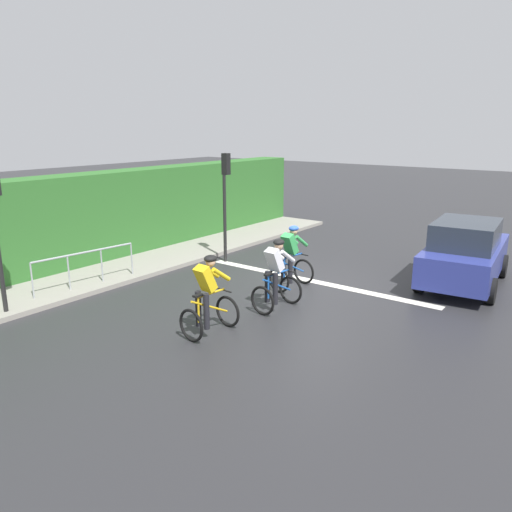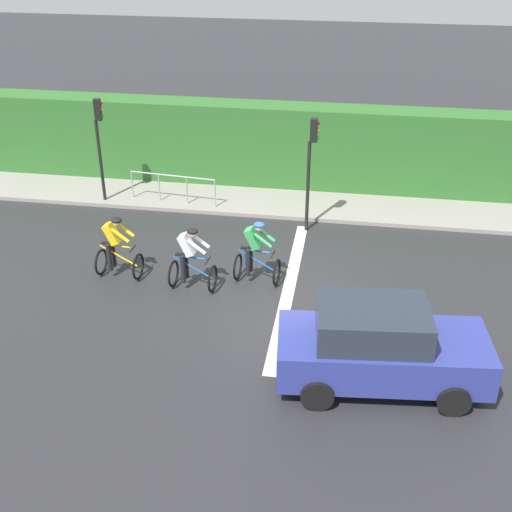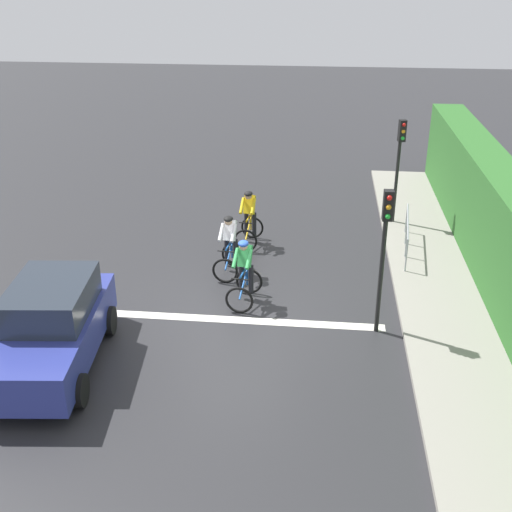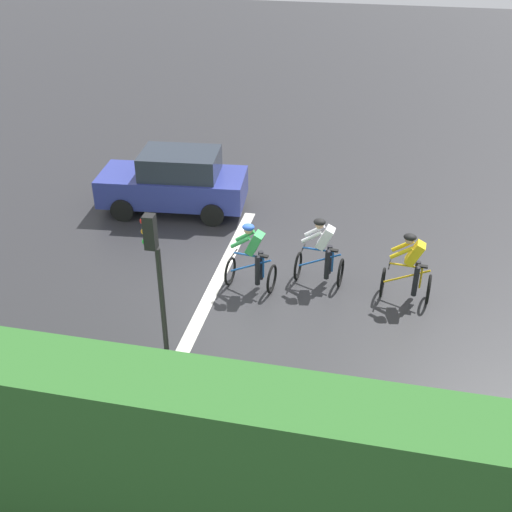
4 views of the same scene
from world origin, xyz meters
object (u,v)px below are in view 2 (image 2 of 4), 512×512
(cyclist_second, at_px, (190,260))
(traffic_light_far_junction, at_px, (99,136))
(pedestrian_railing_kerbside, at_px, (173,183))
(cyclist_lead, at_px, (116,248))
(cyclist_mid, at_px, (256,253))
(car_navy, at_px, (380,347))
(traffic_light_near_crossing, at_px, (311,158))

(cyclist_second, bearing_deg, traffic_light_far_junction, 40.47)
(cyclist_second, bearing_deg, pedestrian_railing_kerbside, 20.43)
(cyclist_lead, relative_size, cyclist_second, 1.00)
(cyclist_mid, bearing_deg, cyclist_second, 110.89)
(cyclist_mid, height_order, car_navy, car_navy)
(traffic_light_near_crossing, relative_size, pedestrian_railing_kerbside, 1.20)
(cyclist_second, height_order, traffic_light_far_junction, traffic_light_far_junction)
(cyclist_lead, xyz_separation_m, cyclist_mid, (0.30, -3.51, 0.00))
(car_navy, bearing_deg, cyclist_lead, 63.78)
(cyclist_second, bearing_deg, traffic_light_near_crossing, -35.08)
(cyclist_second, distance_m, traffic_light_near_crossing, 4.71)
(car_navy, distance_m, traffic_light_near_crossing, 7.02)
(cyclist_lead, relative_size, cyclist_mid, 1.00)
(car_navy, xyz_separation_m, pedestrian_railing_kerbside, (7.68, 6.31, -0.11))
(cyclist_second, relative_size, traffic_light_near_crossing, 0.50)
(cyclist_mid, distance_m, car_navy, 4.64)
(cyclist_lead, relative_size, traffic_light_near_crossing, 0.50)
(car_navy, xyz_separation_m, traffic_light_far_junction, (7.53, 8.46, 1.35))
(cyclist_second, bearing_deg, car_navy, -122.89)
(traffic_light_far_junction, height_order, pedestrian_railing_kerbside, traffic_light_far_junction)
(cyclist_lead, distance_m, cyclist_second, 2.01)
(cyclist_lead, bearing_deg, cyclist_second, -98.02)
(cyclist_second, distance_m, car_navy, 5.41)
(cyclist_lead, height_order, cyclist_second, same)
(pedestrian_railing_kerbside, bearing_deg, car_navy, -140.61)
(cyclist_mid, distance_m, traffic_light_near_crossing, 3.57)
(traffic_light_far_junction, xyz_separation_m, pedestrian_railing_kerbside, (0.15, -2.15, -1.46))
(traffic_light_far_junction, bearing_deg, pedestrian_railing_kerbside, -86.10)
(traffic_light_far_junction, bearing_deg, car_navy, -131.68)
(cyclist_second, distance_m, cyclist_mid, 1.62)
(cyclist_second, distance_m, pedestrian_railing_kerbside, 5.06)
(pedestrian_railing_kerbside, bearing_deg, cyclist_second, -159.57)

